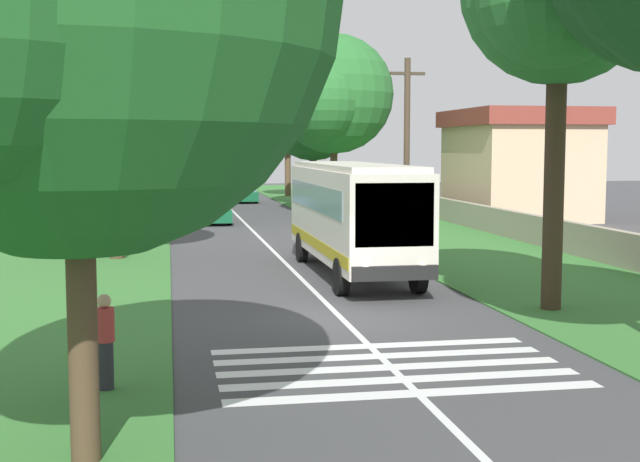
{
  "coord_description": "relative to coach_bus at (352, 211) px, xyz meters",
  "views": [
    {
      "loc": [
        -20.66,
        4.21,
        4.27
      ],
      "look_at": [
        6.13,
        -0.54,
        1.6
      ],
      "focal_mm": 47.94,
      "sensor_mm": 36.0,
      "label": 1
    }
  ],
  "objects": [
    {
      "name": "ground",
      "position": [
        -7.15,
        1.8,
        -2.15
      ],
      "size": [
        160.0,
        160.0,
        0.0
      ],
      "primitive_type": "plane",
      "color": "#424244"
    },
    {
      "name": "grass_verge_left",
      "position": [
        7.85,
        10.0,
        -2.13
      ],
      "size": [
        120.0,
        8.0,
        0.04
      ],
      "primitive_type": "cube",
      "color": "#387533",
      "rests_on": "ground"
    },
    {
      "name": "grass_verge_right",
      "position": [
        7.85,
        -6.4,
        -2.13
      ],
      "size": [
        120.0,
        8.0,
        0.04
      ],
      "primitive_type": "cube",
      "color": "#387533",
      "rests_on": "ground"
    },
    {
      "name": "centre_line",
      "position": [
        7.85,
        1.8,
        -2.14
      ],
      "size": [
        110.0,
        0.16,
        0.01
      ],
      "primitive_type": "cube",
      "color": "silver",
      "rests_on": "ground"
    },
    {
      "name": "coach_bus",
      "position": [
        0.0,
        0.0,
        0.0
      ],
      "size": [
        11.16,
        2.62,
        3.73
      ],
      "color": "silver",
      "rests_on": "ground"
    },
    {
      "name": "zebra_crossing",
      "position": [
        -12.01,
        1.8,
        -2.14
      ],
      "size": [
        4.05,
        6.8,
        0.01
      ],
      "color": "silver",
      "rests_on": "ground"
    },
    {
      "name": "trailing_car_0",
      "position": [
        20.4,
        3.52,
        -1.48
      ],
      "size": [
        4.3,
        1.78,
        1.43
      ],
      "color": "#145933",
      "rests_on": "ground"
    },
    {
      "name": "trailing_car_1",
      "position": [
        29.51,
        3.42,
        -1.48
      ],
      "size": [
        4.3,
        1.78,
        1.43
      ],
      "color": "black",
      "rests_on": "ground"
    },
    {
      "name": "trailing_car_2",
      "position": [
        38.48,
        0.21,
        -1.48
      ],
      "size": [
        4.3,
        1.78,
        1.43
      ],
      "color": "#145933",
      "rests_on": "ground"
    },
    {
      "name": "trailing_car_3",
      "position": [
        47.93,
        0.17,
        -1.48
      ],
      "size": [
        4.3,
        1.78,
        1.43
      ],
      "color": "silver",
      "rests_on": "ground"
    },
    {
      "name": "roadside_tree_left_0",
      "position": [
        56.65,
        8.32,
        5.11
      ],
      "size": [
        7.95,
        6.54,
        10.69
      ],
      "color": "#3D2D1E",
      "rests_on": "grass_verge_left"
    },
    {
      "name": "roadside_tree_left_1",
      "position": [
        -16.14,
        7.34,
        3.99
      ],
      "size": [
        8.09,
        7.02,
        9.77
      ],
      "color": "#4C3826",
      "rests_on": "grass_verge_left"
    },
    {
      "name": "roadside_tree_left_2",
      "position": [
        23.34,
        7.23,
        4.95
      ],
      "size": [
        7.19,
        5.88,
        10.18
      ],
      "color": "brown",
      "rests_on": "grass_verge_left"
    },
    {
      "name": "roadside_tree_left_3",
      "position": [
        5.55,
        8.12,
        5.17
      ],
      "size": [
        6.35,
        5.56,
        10.21
      ],
      "color": "#4C3826",
      "rests_on": "grass_verge_left"
    },
    {
      "name": "roadside_tree_left_4",
      "position": [
        34.73,
        7.32,
        4.97
      ],
      "size": [
        6.67,
        5.5,
        10.0
      ],
      "color": "brown",
      "rests_on": "grass_verge_left"
    },
    {
      "name": "roadside_tree_right_0",
      "position": [
        34.58,
        -4.34,
        4.52
      ],
      "size": [
        8.44,
        7.14,
        10.39
      ],
      "color": "#3D2D1E",
      "rests_on": "grass_verge_right"
    },
    {
      "name": "roadside_tree_right_3",
      "position": [
        45.8,
        -4.07,
        4.55
      ],
      "size": [
        6.29,
        5.37,
        9.49
      ],
      "color": "brown",
      "rests_on": "grass_verge_right"
    },
    {
      "name": "roadside_tree_right_4",
      "position": [
        25.1,
        -4.06,
        5.26
      ],
      "size": [
        8.7,
        7.47,
        11.29
      ],
      "color": "#4C3826",
      "rests_on": "grass_verge_right"
    },
    {
      "name": "utility_pole",
      "position": [
        4.81,
        -3.25,
        1.89
      ],
      "size": [
        0.24,
        1.4,
        7.7
      ],
      "color": "#473828",
      "rests_on": "grass_verge_right"
    },
    {
      "name": "roadside_wall",
      "position": [
        12.85,
        -9.8,
        -1.47
      ],
      "size": [
        70.0,
        0.4,
        1.28
      ],
      "primitive_type": "cube",
      "color": "#9E937F",
      "rests_on": "grass_verge_right"
    },
    {
      "name": "roadside_building",
      "position": [
        20.66,
        -14.66,
        1.18
      ],
      "size": [
        9.36,
        7.36,
        6.51
      ],
      "color": "beige",
      "rests_on": "ground"
    },
    {
      "name": "pedestrian",
      "position": [
        -12.73,
        7.16,
        -1.24
      ],
      "size": [
        0.34,
        0.34,
        1.69
      ],
      "color": "#26262D",
      "rests_on": "grass_verge_left"
    }
  ]
}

